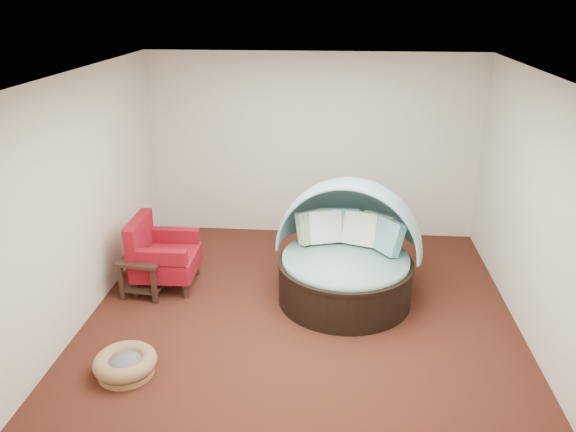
# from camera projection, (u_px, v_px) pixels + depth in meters

# --- Properties ---
(floor) EXTENTS (5.00, 5.00, 0.00)m
(floor) POSITION_uv_depth(u_px,v_px,m) (301.00, 313.00, 6.71)
(floor) COLOR #451E13
(floor) RESTS_ON ground
(wall_back) EXTENTS (5.00, 0.00, 5.00)m
(wall_back) POSITION_uv_depth(u_px,v_px,m) (313.00, 147.00, 8.51)
(wall_back) COLOR beige
(wall_back) RESTS_ON floor
(wall_front) EXTENTS (5.00, 0.00, 5.00)m
(wall_front) POSITION_uv_depth(u_px,v_px,m) (280.00, 329.00, 3.88)
(wall_front) COLOR beige
(wall_front) RESTS_ON floor
(wall_left) EXTENTS (0.00, 5.00, 5.00)m
(wall_left) POSITION_uv_depth(u_px,v_px,m) (84.00, 197.00, 6.39)
(wall_left) COLOR beige
(wall_left) RESTS_ON floor
(wall_right) EXTENTS (0.00, 5.00, 5.00)m
(wall_right) POSITION_uv_depth(u_px,v_px,m) (536.00, 211.00, 5.99)
(wall_right) COLOR beige
(wall_right) RESTS_ON floor
(ceiling) EXTENTS (5.00, 5.00, 0.00)m
(ceiling) POSITION_uv_depth(u_px,v_px,m) (304.00, 74.00, 5.68)
(ceiling) COLOR white
(ceiling) RESTS_ON wall_back
(canopy_daybed) EXTENTS (1.95, 1.90, 1.51)m
(canopy_daybed) POSITION_uv_depth(u_px,v_px,m) (347.00, 245.00, 6.84)
(canopy_daybed) COLOR black
(canopy_daybed) RESTS_ON floor
(pet_basket) EXTENTS (0.78, 0.78, 0.22)m
(pet_basket) POSITION_uv_depth(u_px,v_px,m) (125.00, 364.00, 5.61)
(pet_basket) COLOR olive
(pet_basket) RESTS_ON floor
(red_armchair) EXTENTS (0.81, 0.82, 0.93)m
(red_armchair) POSITION_uv_depth(u_px,v_px,m) (161.00, 255.00, 7.22)
(red_armchair) COLOR black
(red_armchair) RESTS_ON floor
(side_table) EXTENTS (0.59, 0.59, 0.51)m
(side_table) POSITION_uv_depth(u_px,v_px,m) (145.00, 270.00, 7.05)
(side_table) COLOR black
(side_table) RESTS_ON floor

